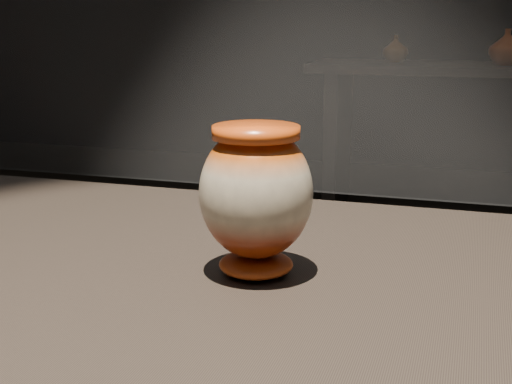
% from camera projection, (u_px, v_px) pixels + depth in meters
% --- Properties ---
extents(main_vase, '(0.16, 0.16, 0.17)m').
position_uv_depth(main_vase, '(256.00, 195.00, 0.77)').
color(main_vase, maroon).
rests_on(main_vase, display_plinth).
extents(back_shelf, '(2.00, 0.60, 0.90)m').
position_uv_depth(back_shelf, '(484.00, 111.00, 4.10)').
color(back_shelf, black).
rests_on(back_shelf, ground).
extents(back_vase_left, '(0.21, 0.21, 0.16)m').
position_uv_depth(back_vase_left, '(395.00, 49.00, 4.19)').
color(back_vase_left, '#984C16').
rests_on(back_vase_left, back_shelf).
extents(back_vase_mid, '(0.20, 0.20, 0.20)m').
position_uv_depth(back_vase_mid, '(507.00, 47.00, 3.95)').
color(back_vase_mid, maroon).
rests_on(back_vase_mid, back_shelf).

